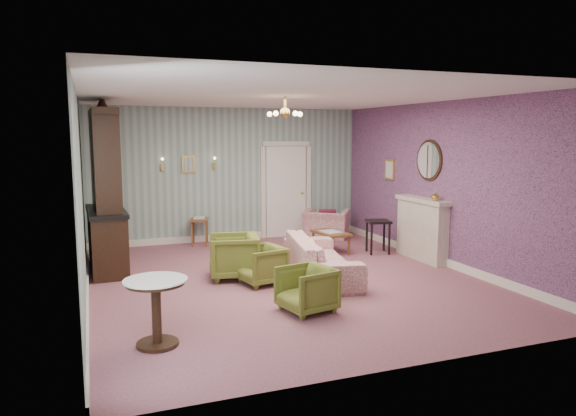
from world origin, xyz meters
name	(u,v)px	position (x,y,z in m)	size (l,w,h in m)	color
floor	(285,279)	(0.00, 0.00, 0.00)	(7.00, 7.00, 0.00)	#985867
ceiling	(285,96)	(0.00, 0.00, 2.90)	(7.00, 7.00, 0.00)	white
wall_back	(230,175)	(0.00, 3.50, 1.45)	(6.00, 6.00, 0.00)	gray
wall_front	(411,224)	(0.00, -3.50, 1.45)	(6.00, 6.00, 0.00)	gray
wall_left	(81,198)	(-3.00, 0.00, 1.45)	(7.00, 7.00, 0.00)	gray
wall_right	(443,184)	(3.00, 0.00, 1.45)	(7.00, 7.00, 0.00)	gray
wall_right_floral	(443,184)	(2.98, 0.00, 1.45)	(7.00, 7.00, 0.00)	#C16093
door	(286,190)	(1.30, 3.46, 1.08)	(1.12, 0.12, 2.16)	white
olive_chair_a	(307,287)	(-0.28, -1.58, 0.33)	(0.64, 0.60, 0.66)	olive
olive_chair_b	(261,263)	(-0.44, -0.11, 0.33)	(0.64, 0.60, 0.66)	olive
olive_chair_c	(234,254)	(-0.75, 0.37, 0.40)	(0.77, 0.72, 0.79)	olive
sofa_chintz	(321,251)	(0.60, -0.07, 0.44)	(2.24, 0.65, 0.88)	#AB4562
wingback_chair	(326,219)	(2.08, 2.93, 0.43)	(0.98, 0.64, 0.86)	#AB4562
dresser	(105,186)	(-2.65, 1.63, 1.45)	(0.60, 1.74, 2.90)	black
fireplace	(422,229)	(2.86, 0.40, 0.58)	(0.30, 1.40, 1.16)	beige
mantel_vase	(435,196)	(2.84, 0.00, 1.23)	(0.15, 0.15, 0.15)	gold
oval_mirror	(429,160)	(2.96, 0.40, 1.85)	(0.04, 0.76, 0.84)	white
framed_print	(390,170)	(2.97, 1.75, 1.60)	(0.04, 0.34, 0.42)	gold
coffee_table	(331,242)	(1.52, 1.51, 0.21)	(0.46, 0.83, 0.42)	brown
side_table_black	(378,237)	(2.36, 1.13, 0.33)	(0.44, 0.44, 0.66)	black
pedestal_table	(156,312)	(-2.26, -2.06, 0.38)	(0.70, 0.70, 0.76)	black
nesting_table	(200,231)	(-0.76, 3.15, 0.31)	(0.37, 0.47, 0.62)	brown
gilt_mirror_back	(189,164)	(-0.90, 3.46, 1.70)	(0.28, 0.06, 0.36)	gold
sconce_left	(162,165)	(-1.45, 3.44, 1.70)	(0.16, 0.12, 0.30)	gold
sconce_right	(214,164)	(-0.35, 3.44, 1.70)	(0.16, 0.12, 0.30)	gold
chandelier	(285,114)	(0.00, 0.00, 2.63)	(0.56, 0.56, 0.36)	gold
burgundy_cushion	(327,218)	(2.03, 2.78, 0.48)	(0.38, 0.10, 0.38)	maroon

